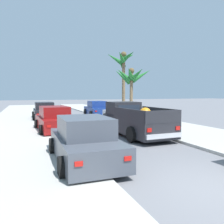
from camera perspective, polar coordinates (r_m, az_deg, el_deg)
name	(u,v)px	position (r m, az deg, el deg)	size (l,w,h in m)	color
ground_plane	(219,188)	(6.38, 25.33, -16.90)	(160.00, 160.00, 0.00)	slate
sidewalk_left	(21,127)	(16.19, -22.09, -3.61)	(4.63, 60.00, 0.12)	#B2AFA8
sidewalk_right	(143,121)	(18.52, 7.96, -2.31)	(4.63, 60.00, 0.12)	#B2AFA8
curb_left	(35,127)	(16.20, -18.85, -3.55)	(0.16, 60.00, 0.10)	silver
curb_right	(133,122)	(18.10, 5.43, -2.48)	(0.16, 60.00, 0.10)	silver
pickup_truck	(134,121)	(12.53, 5.55, -2.29)	(2.30, 5.25, 1.80)	#28282D
car_left_near	(44,111)	(20.96, -16.74, 0.14)	(2.07, 4.28, 1.54)	black
car_right_near	(54,120)	(14.00, -14.36, -1.97)	(2.18, 4.33, 1.54)	maroon
car_left_mid	(121,114)	(17.94, 2.24, -0.40)	(2.15, 4.31, 1.54)	silver
car_left_far	(84,141)	(7.59, -7.00, -7.41)	(2.08, 4.28, 1.54)	#474C56
car_right_far	(97,109)	(23.41, -3.91, 0.78)	(2.14, 4.31, 1.54)	navy
palm_tree_right_fore	(123,64)	(27.00, 2.80, 12.08)	(3.43, 3.80, 7.20)	brown
palm_tree_left_mid	(131,77)	(23.63, 4.89, 8.80)	(3.91, 3.39, 4.98)	brown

